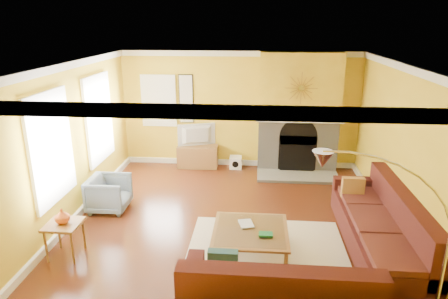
# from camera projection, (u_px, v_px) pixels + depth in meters

# --- Properties ---
(floor) EXTENTS (5.50, 6.00, 0.02)m
(floor) POSITION_uv_depth(u_px,v_px,m) (230.00, 225.00, 6.89)
(floor) COLOR #602B14
(floor) RESTS_ON ground
(ceiling) EXTENTS (5.50, 6.00, 0.02)m
(ceiling) POSITION_uv_depth(u_px,v_px,m) (231.00, 65.00, 6.05)
(ceiling) COLOR white
(ceiling) RESTS_ON ground
(wall_back) EXTENTS (5.50, 0.02, 2.70)m
(wall_back) POSITION_uv_depth(u_px,v_px,m) (240.00, 110.00, 9.32)
(wall_back) COLOR gold
(wall_back) RESTS_ON ground
(wall_front) EXTENTS (5.50, 0.02, 2.70)m
(wall_front) POSITION_uv_depth(u_px,v_px,m) (208.00, 252.00, 3.62)
(wall_front) COLOR gold
(wall_front) RESTS_ON ground
(wall_left) EXTENTS (0.02, 6.00, 2.70)m
(wall_left) POSITION_uv_depth(u_px,v_px,m) (67.00, 145.00, 6.69)
(wall_left) COLOR gold
(wall_left) RESTS_ON ground
(wall_right) EXTENTS (0.02, 6.00, 2.70)m
(wall_right) POSITION_uv_depth(u_px,v_px,m) (406.00, 154.00, 6.25)
(wall_right) COLOR gold
(wall_right) RESTS_ON ground
(baseboard) EXTENTS (5.50, 6.00, 0.12)m
(baseboard) POSITION_uv_depth(u_px,v_px,m) (230.00, 221.00, 6.87)
(baseboard) COLOR white
(baseboard) RESTS_ON floor
(crown_molding) EXTENTS (5.50, 6.00, 0.12)m
(crown_molding) POSITION_uv_depth(u_px,v_px,m) (231.00, 69.00, 6.07)
(crown_molding) COLOR white
(crown_molding) RESTS_ON ceiling
(window_left_near) EXTENTS (0.06, 1.22, 1.72)m
(window_left_near) POSITION_uv_depth(u_px,v_px,m) (98.00, 119.00, 7.87)
(window_left_near) COLOR white
(window_left_near) RESTS_ON wall_left
(window_left_far) EXTENTS (0.06, 1.22, 1.72)m
(window_left_far) POSITION_uv_depth(u_px,v_px,m) (50.00, 148.00, 6.07)
(window_left_far) COLOR white
(window_left_far) RESTS_ON wall_left
(window_back) EXTENTS (0.82, 0.06, 1.22)m
(window_back) POSITION_uv_depth(u_px,v_px,m) (159.00, 101.00, 9.36)
(window_back) COLOR white
(window_back) RESTS_ON wall_back
(wall_art) EXTENTS (0.34, 0.04, 1.14)m
(wall_art) POSITION_uv_depth(u_px,v_px,m) (186.00, 99.00, 9.31)
(wall_art) COLOR white
(wall_art) RESTS_ON wall_back
(fireplace) EXTENTS (1.80, 0.40, 2.70)m
(fireplace) POSITION_uv_depth(u_px,v_px,m) (299.00, 113.00, 9.01)
(fireplace) COLOR gray
(fireplace) RESTS_ON floor
(mantel) EXTENTS (1.92, 0.22, 0.08)m
(mantel) POSITION_uv_depth(u_px,v_px,m) (300.00, 120.00, 8.82)
(mantel) COLOR white
(mantel) RESTS_ON fireplace
(hearth) EXTENTS (1.80, 0.70, 0.06)m
(hearth) POSITION_uv_depth(u_px,v_px,m) (298.00, 176.00, 8.90)
(hearth) COLOR gray
(hearth) RESTS_ON floor
(sunburst) EXTENTS (0.70, 0.04, 0.70)m
(sunburst) POSITION_uv_depth(u_px,v_px,m) (301.00, 88.00, 8.61)
(sunburst) COLOR olive
(sunburst) RESTS_ON fireplace
(rug) EXTENTS (2.40, 1.80, 0.02)m
(rug) POSITION_uv_depth(u_px,v_px,m) (267.00, 248.00, 6.16)
(rug) COLOR beige
(rug) RESTS_ON floor
(sectional_sofa) EXTENTS (3.15, 3.60, 0.90)m
(sectional_sofa) POSITION_uv_depth(u_px,v_px,m) (307.00, 230.00, 5.80)
(sectional_sofa) COLOR #471916
(sectional_sofa) RESTS_ON floor
(coffee_table) EXTENTS (1.10, 1.10, 0.43)m
(coffee_table) POSITION_uv_depth(u_px,v_px,m) (250.00, 242.00, 5.91)
(coffee_table) COLOR white
(coffee_table) RESTS_ON floor
(media_console) EXTENTS (0.94, 0.42, 0.52)m
(media_console) POSITION_uv_depth(u_px,v_px,m) (198.00, 156.00, 9.50)
(media_console) COLOR olive
(media_console) RESTS_ON floor
(tv) EXTENTS (0.89, 0.42, 0.52)m
(tv) POSITION_uv_depth(u_px,v_px,m) (197.00, 135.00, 9.34)
(tv) COLOR black
(tv) RESTS_ON media_console
(subwoofer) EXTENTS (0.28, 0.28, 0.28)m
(subwoofer) POSITION_uv_depth(u_px,v_px,m) (236.00, 162.00, 9.46)
(subwoofer) COLOR white
(subwoofer) RESTS_ON floor
(armchair) EXTENTS (0.71, 0.69, 0.64)m
(armchair) POSITION_uv_depth(u_px,v_px,m) (109.00, 194.00, 7.32)
(armchair) COLOR slate
(armchair) RESTS_ON floor
(side_table) EXTENTS (0.49, 0.49, 0.54)m
(side_table) POSITION_uv_depth(u_px,v_px,m) (65.00, 239.00, 5.89)
(side_table) COLOR olive
(side_table) RESTS_ON floor
(vase) EXTENTS (0.22, 0.22, 0.23)m
(vase) POSITION_uv_depth(u_px,v_px,m) (62.00, 216.00, 5.77)
(vase) COLOR #D8591E
(vase) RESTS_ON side_table
(book) EXTENTS (0.26, 0.31, 0.03)m
(book) POSITION_uv_depth(u_px,v_px,m) (240.00, 224.00, 5.96)
(book) COLOR white
(book) RESTS_ON coffee_table
(arc_lamp) EXTENTS (1.38, 0.36, 2.18)m
(arc_lamp) POSITION_uv_depth(u_px,v_px,m) (385.00, 256.00, 4.02)
(arc_lamp) COLOR silver
(arc_lamp) RESTS_ON floor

